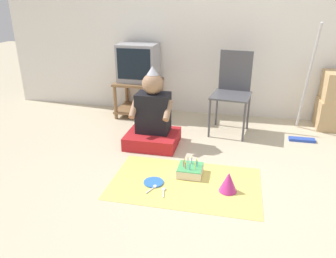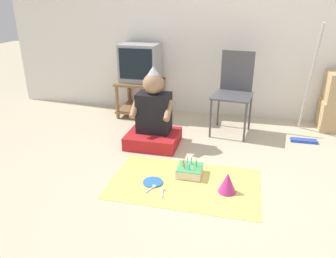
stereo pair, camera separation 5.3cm
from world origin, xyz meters
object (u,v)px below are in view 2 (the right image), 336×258
folding_chair (234,87)px  party_hat_blue (227,182)px  tv (140,62)px  dust_mop (307,106)px  birthday_cake (190,171)px  person_seated (154,119)px  paper_plate (153,182)px

folding_chair → party_hat_blue: size_ratio=5.41×
tv → party_hat_blue: size_ratio=2.83×
dust_mop → birthday_cake: size_ratio=5.78×
tv → person_seated: bearing=-64.8°
tv → person_seated: size_ratio=0.57×
person_seated → paper_plate: person_seated is taller
tv → folding_chair: bearing=-14.4°
party_hat_blue → paper_plate: 0.65m
tv → party_hat_blue: (1.28, -1.69, -0.62)m
dust_mop → paper_plate: 1.99m
dust_mop → birthday_cake: bearing=-134.4°
dust_mop → paper_plate: bearing=-136.1°
tv → paper_plate: tv is taller
person_seated → birthday_cake: bearing=-49.4°
dust_mop → paper_plate: size_ratio=7.40×
folding_chair → tv: bearing=165.6°
dust_mop → tv: bearing=170.4°
folding_chair → party_hat_blue: (0.04, -1.37, -0.44)m
folding_chair → dust_mop: 0.83m
tv → paper_plate: bearing=-69.4°
tv → person_seated: tv is taller
folding_chair → paper_plate: 1.59m
dust_mop → paper_plate: dust_mop is taller
folding_chair → party_hat_blue: bearing=-88.1°
dust_mop → birthday_cake: dust_mop is taller
birthday_cake → person_seated: bearing=130.6°
folding_chair → dust_mop: size_ratio=0.73×
person_seated → birthday_cake: (0.50, -0.59, -0.24)m
folding_chair → birthday_cake: bearing=-104.7°
birthday_cake → tv: bearing=121.9°
tv → folding_chair: size_ratio=0.52×
folding_chair → paper_plate: (-0.60, -1.38, -0.53)m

